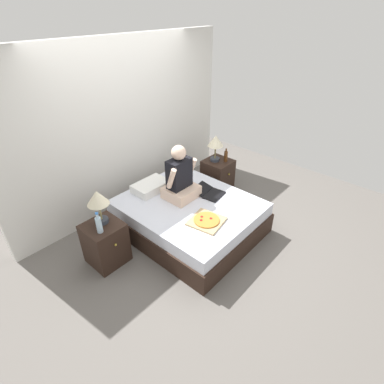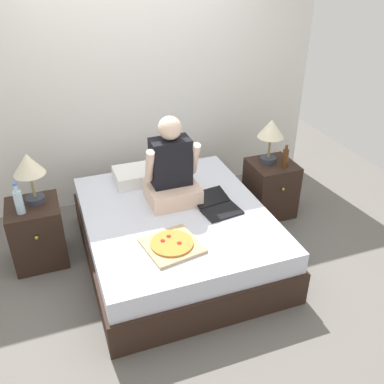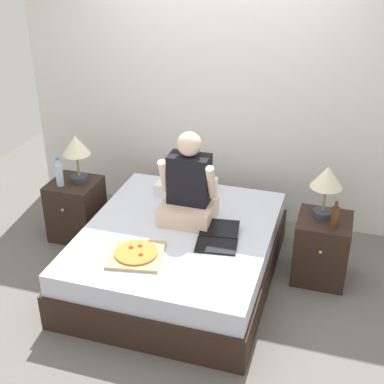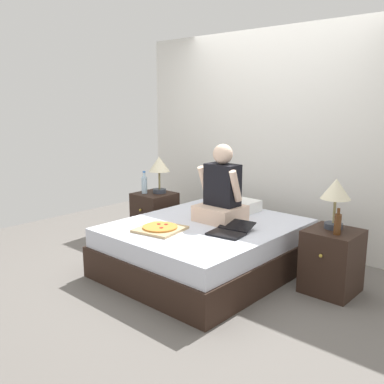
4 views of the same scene
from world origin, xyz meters
The scene contains 13 objects.
ground_plane centered at (0.00, 0.00, 0.00)m, with size 5.94×5.94×0.00m, color #66605B.
wall_back centered at (0.00, 1.28, 1.25)m, with size 3.94×0.12×2.50m, color silver.
bed centered at (0.00, 0.00, 0.24)m, with size 1.56×1.84×0.49m.
nightstand_left centered at (-1.15, 0.38, 0.29)m, with size 0.44×0.47×0.57m.
lamp_on_left_nightstand centered at (-1.11, 0.43, 0.90)m, with size 0.26×0.26×0.45m.
water_bottle centered at (-1.23, 0.29, 0.68)m, with size 0.07×0.07×0.28m.
nightstand_right centered at (1.15, 0.38, 0.29)m, with size 0.44×0.47×0.57m.
lamp_on_right_nightstand centered at (1.12, 0.43, 0.90)m, with size 0.26×0.26×0.45m.
beer_bottle centered at (1.22, 0.28, 0.67)m, with size 0.06×0.06×0.23m.
pillow centered at (-0.13, 0.64, 0.55)m, with size 0.52×0.34×0.12m, color white.
person_seated centered at (0.03, 0.20, 0.77)m, with size 0.47×0.40×0.78m.
laptop centered at (0.36, -0.08, 0.51)m, with size 0.37×0.45×0.07m.
pizza_box centered at (-0.18, -0.46, 0.51)m, with size 0.46×0.46×0.05m.
Camera 1 is at (-2.54, -2.31, 2.85)m, focal length 28.00 mm.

